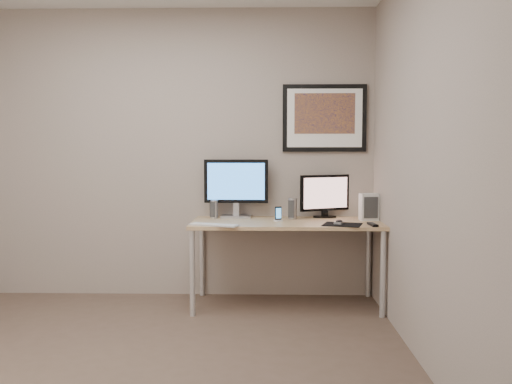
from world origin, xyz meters
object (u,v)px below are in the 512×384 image
framed_art (324,118)px  monitor_large (236,185)px  desk (286,229)px  speaker_left (214,209)px  speaker_right (293,209)px  phone_dock (278,214)px  monitor_tv (325,195)px  keyboard (214,225)px  fan_unit (369,207)px

framed_art → monitor_large: framed_art is taller
desk → speaker_left: 0.68m
speaker_left → speaker_right: (0.69, -0.03, 0.01)m
framed_art → phone_dock: bearing=-140.5°
monitor_tv → keyboard: bearing=-175.3°
desk → monitor_tv: monitor_tv is taller
framed_art → keyboard: bearing=-146.6°
keyboard → monitor_tv: bearing=50.2°
phone_dock → keyboard: bearing=-176.1°
keyboard → fan_unit: 1.36m
monitor_tv → framed_art: bearing=66.7°
speaker_left → phone_dock: 0.60m
monitor_tv → keyboard: (-0.94, -0.54, -0.20)m
framed_art → speaker_right: 0.87m
monitor_tv → speaker_right: size_ratio=2.48×
monitor_large → fan_unit: monitor_large is taller
monitor_large → fan_unit: size_ratio=2.47×
phone_dock → keyboard: size_ratio=0.31×
monitor_large → keyboard: size_ratio=1.41×
speaker_left → fan_unit: (1.35, -0.10, 0.03)m
speaker_right → desk: bearing=-91.2°
monitor_tv → fan_unit: monitor_tv is taller
framed_art → speaker_right: size_ratio=4.10×
framed_art → phone_dock: 0.99m
framed_art → speaker_right: bearing=-148.8°
phone_dock → fan_unit: fan_unit is taller
desk → framed_art: 1.07m
monitor_large → phone_dock: bearing=-33.6°
framed_art → fan_unit: framed_art is taller
speaker_left → desk: bearing=6.6°
desk → framed_art: size_ratio=2.13×
speaker_right → monitor_tv: bearing=38.7°
desk → framed_art: bearing=43.5°
speaker_left → speaker_right: bearing=20.5°
fan_unit → desk: bearing=179.7°
monitor_large → fan_unit: bearing=-6.7°
desk → speaker_right: speaker_right is taller
framed_art → monitor_tv: bearing=-88.0°
fan_unit → monitor_large: bearing=164.9°
framed_art → monitor_large: bearing=-173.9°
speaker_right → fan_unit: fan_unit is taller
framed_art → speaker_left: (-0.98, -0.14, -0.81)m
monitor_large → phone_dock: (0.37, -0.26, -0.22)m
desk → fan_unit: 0.74m
monitor_tv → monitor_large: bearing=155.4°
speaker_right → speaker_left: bearing=-162.9°
speaker_right → keyboard: speaker_right is taller
desk → speaker_left: speaker_left is taller
speaker_left → keyboard: speaker_left is taller
desk → keyboard: size_ratio=3.94×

